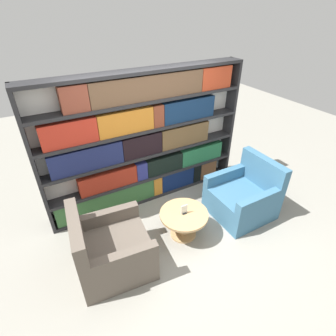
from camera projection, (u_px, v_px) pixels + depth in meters
name	position (u px, v px, depth m)	size (l,w,h in m)	color
ground_plane	(183.00, 238.00, 4.07)	(14.00, 14.00, 0.00)	gray
bookshelf	(145.00, 142.00, 4.36)	(3.50, 0.30, 2.30)	silver
armchair_left	(110.00, 250.00, 3.48)	(1.03, 1.00, 0.97)	brown
armchair_right	(243.00, 197.00, 4.43)	(0.95, 0.92, 0.97)	#386684
coffee_table	(184.00, 219.00, 3.98)	(0.73, 0.73, 0.44)	tan
table_sign	(184.00, 210.00, 3.88)	(0.11, 0.06, 0.15)	black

